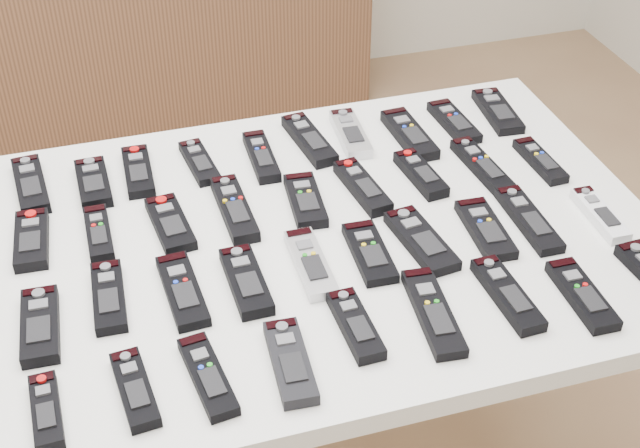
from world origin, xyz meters
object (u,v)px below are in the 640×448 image
object	(u,v)px
remote_32	(290,362)
sideboard	(157,23)
remote_19	(40,326)
remote_15	(362,187)
remote_25	(421,241)
remote_35	(507,294)
remote_36	(582,295)
remote_3	(199,162)
remote_1	(93,183)
remote_11	(99,234)
remote_20	(109,297)
remote_21	(183,291)
remote_31	(208,376)
remote_34	(433,312)
remote_0	(31,185)
remote_10	(32,240)
remote_6	(350,134)
remote_28	(600,215)
remote_29	(46,411)
remote_14	(305,200)
remote_7	(409,135)
remote_26	(485,229)
remote_13	(234,209)
remote_30	(135,389)
remote_2	(138,171)
remote_27	(529,220)
remote_23	(311,263)
remote_18	(540,161)
remote_8	(454,122)
remote_4	(261,157)
remote_12	(170,224)
table	(320,257)
remote_24	(370,253)
remote_5	(309,140)
remote_22	(246,281)
remote_17	(482,166)
remote_9	(498,111)

from	to	relation	value
remote_32	sideboard	bearing A→B (deg)	91.71
remote_19	remote_15	bearing A→B (deg)	21.87
remote_25	remote_32	world-z (taller)	remote_32
remote_25	remote_35	world-z (taller)	same
remote_36	remote_3	bearing A→B (deg)	134.05
remote_1	remote_19	size ratio (longest dim) A/B	0.92
remote_11	remote_20	distance (m)	0.18
remote_21	remote_31	xyz separation A→B (m)	(0.00, -0.20, 0.00)
remote_31	remote_32	size ratio (longest dim) A/B	0.99
remote_19	remote_3	bearing A→B (deg)	52.72
remote_3	remote_34	world-z (taller)	remote_34
remote_0	remote_10	world-z (taller)	same
remote_6	remote_32	world-z (taller)	same
remote_28	remote_31	xyz separation A→B (m)	(-0.79, -0.19, -0.00)
remote_29	remote_14	bearing A→B (deg)	35.98
remote_6	remote_28	size ratio (longest dim) A/B	1.09
remote_7	remote_26	bearing A→B (deg)	-90.18
remote_13	remote_30	bearing A→B (deg)	-122.25
remote_2	remote_36	size ratio (longest dim) A/B	0.97
remote_3	remote_25	distance (m)	0.50
remote_3	remote_27	distance (m)	0.67
remote_23	remote_31	distance (m)	0.31
remote_1	remote_7	size ratio (longest dim) A/B	0.81
remote_18	remote_35	bearing A→B (deg)	-127.13
remote_8	remote_6	bearing A→B (deg)	172.79
remote_6	remote_18	xyz separation A→B (m)	(0.34, -0.21, -0.00)
remote_4	remote_6	bearing A→B (deg)	10.07
remote_12	remote_26	size ratio (longest dim) A/B	0.96
remote_7	remote_30	xyz separation A→B (m)	(-0.65, -0.56, -0.00)
table	remote_24	bearing A→B (deg)	-55.28
remote_5	remote_10	distance (m)	0.61
remote_26	remote_34	distance (m)	0.25
table	remote_10	bearing A→B (deg)	167.33
table	remote_25	size ratio (longest dim) A/B	6.81
remote_14	remote_22	world-z (taller)	remote_22
remote_23	remote_36	world-z (taller)	same
remote_11	remote_31	bearing A→B (deg)	-72.80
table	remote_13	distance (m)	0.19
remote_23	remote_25	size ratio (longest dim) A/B	0.99
remote_6	remote_15	bearing A→B (deg)	-97.71
remote_15	remote_17	world-z (taller)	remote_15
remote_9	remote_29	size ratio (longest dim) A/B	1.26
remote_15	remote_25	distance (m)	0.20
remote_0	remote_5	xyz separation A→B (m)	(0.57, 0.00, -0.00)
remote_9	remote_14	world-z (taller)	remote_14
remote_1	remote_17	xyz separation A→B (m)	(0.76, -0.16, -0.00)
remote_14	remote_17	size ratio (longest dim) A/B	0.82
remote_1	remote_13	distance (m)	0.30
remote_6	remote_14	distance (m)	0.26
remote_5	remote_34	xyz separation A→B (m)	(0.05, -0.57, -0.00)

